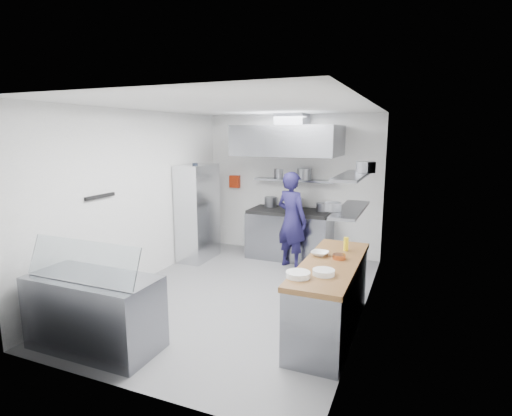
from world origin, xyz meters
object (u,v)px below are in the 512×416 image
at_px(gas_range, 290,235).
at_px(wire_rack, 198,212).
at_px(display_case, 95,312).
at_px(chef, 292,220).

bearing_deg(gas_range, wire_rack, -155.34).
distance_m(gas_range, display_case, 4.22).
height_order(chef, wire_rack, wire_rack).
height_order(gas_range, display_case, gas_range).
xyz_separation_m(gas_range, display_case, (-1.01, -4.10, -0.03)).
bearing_deg(chef, wire_rack, 30.89).
xyz_separation_m(gas_range, chef, (0.20, -0.53, 0.43)).
xyz_separation_m(chef, display_case, (-1.21, -3.57, -0.46)).
bearing_deg(wire_rack, display_case, -79.55).
distance_m(gas_range, chef, 0.71).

